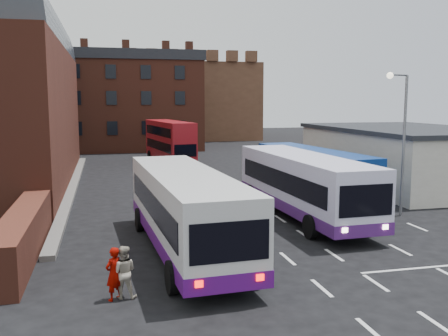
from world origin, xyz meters
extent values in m
plane|color=black|center=(0.00, 0.00, 0.00)|extent=(180.00, 180.00, 0.00)
cube|color=#602B1E|center=(-10.20, 2.00, 0.90)|extent=(1.20, 10.00, 1.80)
cube|color=beige|center=(15.00, 14.00, 2.00)|extent=(10.00, 16.00, 4.00)
cube|color=#282B30|center=(15.00, 14.00, 4.10)|extent=(10.40, 16.40, 0.30)
cube|color=brown|center=(-6.00, 46.00, 5.50)|extent=(22.00, 10.00, 11.00)
cube|color=brown|center=(6.00, 66.00, 6.00)|extent=(22.00, 22.00, 12.00)
cube|color=silver|center=(-3.78, 1.07, 1.94)|extent=(3.48, 12.35, 2.78)
cube|color=black|center=(-3.78, 1.07, 2.11)|extent=(3.47, 11.16, 1.00)
cylinder|color=black|center=(-5.39, 4.87, 0.56)|extent=(0.38, 1.13, 1.11)
cylinder|color=black|center=(-4.91, -3.33, 0.56)|extent=(0.38, 1.13, 1.11)
cylinder|color=black|center=(-2.62, 5.03, 0.56)|extent=(0.38, 1.13, 1.11)
cylinder|color=black|center=(-2.14, -3.17, 0.56)|extent=(0.38, 1.13, 1.11)
cube|color=silver|center=(3.25, 5.63, 1.95)|extent=(3.29, 12.38, 2.79)
cube|color=black|center=(3.25, 5.63, 2.12)|extent=(3.30, 11.19, 1.00)
cylinder|color=black|center=(4.80, 1.78, 0.56)|extent=(0.36, 1.13, 1.12)
cylinder|color=black|center=(4.46, 10.04, 0.56)|extent=(0.36, 1.13, 1.12)
cylinder|color=black|center=(2.01, 1.67, 0.56)|extent=(0.36, 1.13, 1.12)
cylinder|color=black|center=(1.68, 9.92, 0.56)|extent=(0.36, 1.13, 1.12)
cube|color=navy|center=(6.00, 10.66, 1.81)|extent=(3.80, 11.57, 2.58)
cube|color=black|center=(6.00, 10.66, 1.96)|extent=(3.73, 10.39, 0.93)
cylinder|color=black|center=(7.68, 7.21, 0.52)|extent=(0.40, 1.06, 1.03)
cylinder|color=black|center=(6.85, 14.80, 0.52)|extent=(0.40, 1.06, 1.03)
cylinder|color=black|center=(5.11, 6.93, 0.52)|extent=(0.40, 1.06, 1.03)
cylinder|color=black|center=(4.28, 14.52, 0.52)|extent=(0.40, 1.06, 1.03)
cube|color=maroon|center=(-0.59, 30.89, 2.32)|extent=(3.87, 10.65, 3.69)
cube|color=black|center=(-0.59, 30.89, 1.80)|extent=(3.76, 9.47, 0.85)
cylinder|color=black|center=(1.07, 27.79, 0.47)|extent=(0.40, 0.98, 0.95)
cylinder|color=black|center=(0.04, 34.72, 0.47)|extent=(0.40, 0.98, 0.95)
cylinder|color=black|center=(-1.28, 27.44, 0.47)|extent=(0.40, 0.98, 0.95)
cylinder|color=black|center=(-2.31, 34.37, 0.47)|extent=(0.40, 0.98, 0.95)
cylinder|color=slate|center=(8.60, 4.77, 3.76)|extent=(0.15, 0.15, 7.51)
cylinder|color=slate|center=(7.97, 4.57, 7.51)|extent=(1.28, 0.50, 0.09)
sphere|color=#FFF2CC|center=(7.35, 4.36, 7.47)|extent=(0.34, 0.34, 0.34)
imported|color=#7A0500|center=(-6.74, -3.39, 0.85)|extent=(0.74, 0.71, 1.70)
imported|color=#9F9785|center=(-6.44, -3.28, 0.85)|extent=(0.94, 0.80, 1.70)
camera|label=1|loc=(-6.88, -18.73, 6.21)|focal=40.00mm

